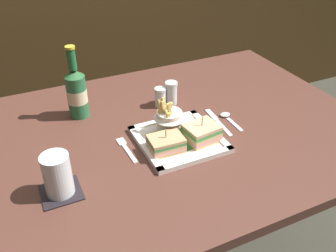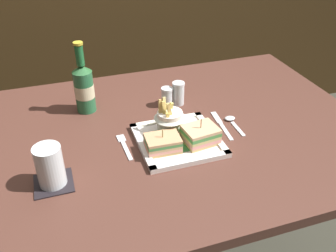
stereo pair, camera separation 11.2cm
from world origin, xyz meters
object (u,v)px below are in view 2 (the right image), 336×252
Objects in this scene: water_glass at (50,168)px; knife at (221,124)px; fork at (124,145)px; pepper_shaker at (178,95)px; sandwich_half_left at (163,143)px; beer_bottle at (84,87)px; spoon at (232,121)px; dining_table at (159,165)px; sandwich_half_right at (200,135)px; fries_cup at (170,118)px; salt_shaker at (167,98)px; square_plate at (178,140)px.

knife is at bearing 12.88° from water_glass.
pepper_shaker reaches higher than fork.
beer_bottle is (-0.18, 0.31, 0.06)m from sandwich_half_left.
knife is at bearing -176.77° from spoon.
sandwich_half_left reaches higher than fork.
dining_table is 12.76× the size of sandwich_half_right.
beer_bottle is 0.33m from pepper_shaker.
sandwich_half_right is at bearing -47.08° from fries_cup.
pepper_shaker is (0.24, 0.19, 0.04)m from fork.
fries_cup reaches higher than knife.
sandwich_half_left reaches higher than knife.
beer_bottle reaches higher than salt_shaker.
sandwich_half_left is at bearing -60.56° from beer_bottle.
beer_bottle is at bearing 167.92° from salt_shaker.
spoon is at bearing 17.51° from sandwich_half_left.
salt_shaker is (0.04, 0.22, 0.02)m from square_plate.
water_glass reaches higher than pepper_shaker.
knife is at bearing 19.87° from sandwich_half_left.
fries_cup is at bearing -105.64° from salt_shaker.
square_plate is 2.15× the size of water_glass.
pepper_shaker is at bearing 51.34° from dining_table.
beer_bottle is 0.29m from salt_shaker.
square_plate is at bearing -99.70° from salt_shaker.
square_plate is 0.21m from spoon.
water_glass is 1.35× the size of pepper_shaker.
dining_table is 0.25m from knife.
fries_cup reaches higher than sandwich_half_right.
square_plate is 0.16m from fork.
water_glass is 1.63× the size of salt_shaker.
fries_cup is 0.19m from salt_shaker.
beer_bottle is 0.27m from fork.
sandwich_half_right reaches higher than knife.
spoon is at bearing -4.92° from dining_table.
sandwich_half_left is 0.27m from salt_shaker.
sandwich_half_right is at bearing 5.52° from water_glass.
square_plate is at bearing 29.22° from sandwich_half_left.
beer_bottle is at bearing 133.28° from fries_cup.
salt_shaker is at bearing 74.36° from fries_cup.
fries_cup is at bearing 4.02° from fork.
salt_shaker is at bearing 69.24° from sandwich_half_left.
water_glass is (-0.36, -0.12, -0.01)m from fries_cup.
sandwich_half_left is at bearing -118.61° from pepper_shaker.
water_glass is at bearing -156.19° from dining_table.
knife is (0.54, 0.12, -0.05)m from water_glass.
water_glass is 0.85× the size of fork.
sandwich_half_left is (-0.06, -0.03, 0.02)m from square_plate.
spoon is (0.44, -0.23, -0.08)m from beer_bottle.
beer_bottle is 1.42× the size of knife.
sandwich_half_right reaches higher than salt_shaker.
sandwich_half_right is (0.12, 0.00, 0.00)m from sandwich_half_left.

